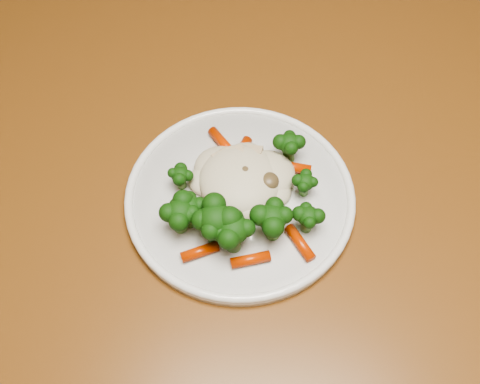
{
  "coord_description": "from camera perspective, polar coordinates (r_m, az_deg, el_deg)",
  "views": [
    {
      "loc": [
        -0.38,
        -0.42,
        1.34
      ],
      "look_at": [
        -0.4,
        -0.04,
        0.77
      ],
      "focal_mm": 45.0,
      "sensor_mm": 36.0,
      "label": 1
    }
  ],
  "objects": [
    {
      "name": "dining_table",
      "position": [
        0.83,
        7.92,
        -1.44
      ],
      "size": [
        1.18,
        0.86,
        0.75
      ],
      "rotation": [
        0.0,
        0.0,
        -0.11
      ],
      "color": "brown",
      "rests_on": "ground"
    },
    {
      "name": "plate",
      "position": [
        0.7,
        -0.0,
        -0.61
      ],
      "size": [
        0.26,
        0.26,
        0.01
      ],
      "primitive_type": "cylinder",
      "color": "white",
      "rests_on": "dining_table"
    },
    {
      "name": "meal",
      "position": [
        0.66,
        -0.26,
        -0.53
      ],
      "size": [
        0.18,
        0.19,
        0.05
      ],
      "color": "beige",
      "rests_on": "plate"
    }
  ]
}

